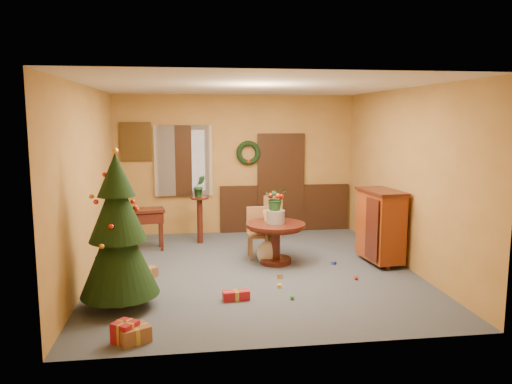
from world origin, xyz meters
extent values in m
plane|color=#343D4C|center=(0.00, 0.00, 0.00)|extent=(5.50, 5.50, 0.00)
plane|color=silver|center=(0.00, 0.00, 2.90)|extent=(5.50, 5.50, 0.00)
plane|color=olive|center=(0.00, 2.75, 1.45)|extent=(5.00, 0.00, 5.00)
plane|color=olive|center=(0.00, -2.75, 1.45)|extent=(5.00, 0.00, 5.00)
plane|color=olive|center=(-2.50, 0.00, 1.45)|extent=(0.00, 5.50, 5.50)
plane|color=olive|center=(2.50, 0.00, 1.45)|extent=(0.00, 5.50, 5.50)
cube|color=black|center=(1.05, 2.71, 0.50)|extent=(2.80, 0.06, 1.00)
cube|color=black|center=(0.95, 2.70, 1.05)|extent=(1.00, 0.08, 2.10)
cube|color=white|center=(0.95, 2.73, 1.00)|extent=(0.80, 0.03, 1.90)
cube|color=black|center=(-1.10, 2.70, 1.55)|extent=(1.05, 0.08, 1.45)
cube|color=white|center=(-1.10, 2.73, 1.55)|extent=(0.88, 0.03, 1.25)
cube|color=white|center=(-1.48, 2.65, 1.55)|extent=(0.42, 0.02, 1.45)
cube|color=white|center=(-0.72, 2.65, 1.55)|extent=(0.42, 0.02, 1.45)
torus|color=black|center=(0.25, 2.67, 1.70)|extent=(0.51, 0.11, 0.51)
cube|color=#4C3819|center=(-2.05, 2.71, 1.95)|extent=(0.62, 0.05, 0.78)
cube|color=gray|center=(-2.05, 2.74, 1.95)|extent=(0.48, 0.02, 0.62)
cylinder|color=black|center=(0.42, 0.34, 0.66)|extent=(0.99, 0.99, 0.05)
cylinder|color=black|center=(0.42, 0.34, 0.60)|extent=(0.89, 0.89, 0.04)
cylinder|color=black|center=(0.42, 0.34, 0.34)|extent=(0.16, 0.16, 0.55)
cylinder|color=black|center=(0.42, 0.34, 0.04)|extent=(0.53, 0.53, 0.09)
cylinder|color=slate|center=(0.42, 0.34, 0.79)|extent=(0.30, 0.30, 0.22)
imported|color=#1E4C23|center=(0.42, 0.34, 1.11)|extent=(0.37, 0.32, 0.41)
cube|color=brown|center=(0.18, 0.69, 0.41)|extent=(0.39, 0.39, 0.05)
cube|color=brown|center=(0.18, 0.86, 0.65)|extent=(0.38, 0.04, 0.45)
cube|color=brown|center=(0.34, 0.85, 0.20)|extent=(0.04, 0.04, 0.39)
cube|color=brown|center=(0.03, 0.84, 0.20)|extent=(0.04, 0.04, 0.39)
cube|color=brown|center=(0.34, 0.54, 0.20)|extent=(0.04, 0.04, 0.39)
cube|color=brown|center=(0.03, 0.53, 0.20)|extent=(0.04, 0.04, 0.39)
cube|color=brown|center=(0.68, 2.24, 0.41)|extent=(0.40, 0.40, 0.05)
cube|color=brown|center=(0.67, 2.07, 0.65)|extent=(0.38, 0.06, 0.45)
cube|color=brown|center=(0.52, 2.09, 0.19)|extent=(0.04, 0.04, 0.39)
cube|color=brown|center=(0.83, 2.08, 0.19)|extent=(0.04, 0.04, 0.39)
cube|color=brown|center=(0.54, 2.40, 0.19)|extent=(0.04, 0.04, 0.39)
cube|color=brown|center=(0.85, 2.38, 0.19)|extent=(0.04, 0.04, 0.39)
cylinder|color=black|center=(-0.80, 1.89, 0.44)|extent=(0.11, 0.11, 0.88)
cylinder|color=black|center=(-0.80, 1.89, 0.89)|extent=(0.35, 0.35, 0.03)
imported|color=#19471E|center=(-0.80, 1.89, 1.12)|extent=(0.27, 0.24, 0.42)
cylinder|color=#382111|center=(-1.91, -1.34, 0.11)|extent=(0.13, 0.13, 0.22)
cone|color=black|center=(-1.91, -1.34, 0.77)|extent=(1.00, 1.00, 1.18)
cone|color=black|center=(-1.91, -1.34, 1.32)|extent=(0.73, 0.73, 0.86)
cone|color=black|center=(-1.91, -1.34, 1.73)|extent=(0.47, 0.47, 0.55)
sphere|color=gold|center=(-1.91, -1.34, 2.02)|extent=(0.09, 0.09, 0.09)
cube|color=black|center=(-1.90, 1.48, 0.75)|extent=(0.92, 0.55, 0.05)
cube|color=black|center=(-1.90, 1.48, 0.61)|extent=(0.87, 0.51, 0.18)
cube|color=black|center=(-2.27, 1.48, 0.36)|extent=(0.10, 0.31, 0.71)
cube|color=black|center=(-1.53, 1.48, 0.36)|extent=(0.10, 0.31, 0.71)
cube|color=#5E220A|center=(2.15, 0.10, 0.64)|extent=(0.55, 0.96, 1.13)
cube|color=black|center=(2.15, 0.10, 1.22)|extent=(0.61, 1.02, 0.05)
cylinder|color=black|center=(2.15, -0.28, 0.04)|extent=(0.06, 0.06, 0.08)
cylinder|color=black|center=(2.15, 0.48, 0.04)|extent=(0.06, 0.06, 0.08)
cube|color=brown|center=(-1.64, -2.40, 0.09)|extent=(0.40, 0.37, 0.18)
cube|color=gold|center=(-1.64, -2.40, 0.09)|extent=(0.31, 0.19, 0.18)
cube|color=gold|center=(-1.64, -2.40, 0.09)|extent=(0.16, 0.24, 0.18)
cube|color=maroon|center=(-1.73, -2.39, 0.11)|extent=(0.32, 0.32, 0.23)
cube|color=gold|center=(-1.73, -2.39, 0.11)|extent=(0.21, 0.16, 0.23)
cube|color=gold|center=(-1.73, -2.39, 0.11)|extent=(0.16, 0.21, 0.23)
cube|color=brown|center=(-1.67, -0.13, 0.07)|extent=(0.34, 0.32, 0.15)
cube|color=gold|center=(-1.67, -0.13, 0.07)|extent=(0.24, 0.19, 0.15)
cube|color=gold|center=(-1.67, -0.13, 0.07)|extent=(0.15, 0.18, 0.15)
cube|color=maroon|center=(-0.41, -1.29, 0.06)|extent=(0.37, 0.18, 0.13)
cube|color=gold|center=(-0.41, -1.29, 0.06)|extent=(0.36, 0.06, 0.13)
cube|color=gold|center=(-0.41, -1.29, 0.06)|extent=(0.06, 0.15, 0.13)
cube|color=#263CA7|center=(1.37, 0.12, 0.03)|extent=(0.09, 0.09, 0.05)
sphere|color=green|center=(0.34, -1.39, 0.03)|extent=(0.06, 0.06, 0.06)
cube|color=gold|center=(0.26, -0.89, 0.03)|extent=(0.07, 0.09, 0.05)
sphere|color=red|center=(1.47, -0.71, 0.03)|extent=(0.06, 0.06, 0.06)
cube|color=gold|center=(0.34, -0.47, 0.03)|extent=(0.09, 0.07, 0.05)
camera|label=1|loc=(-1.03, -7.68, 2.42)|focal=35.00mm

